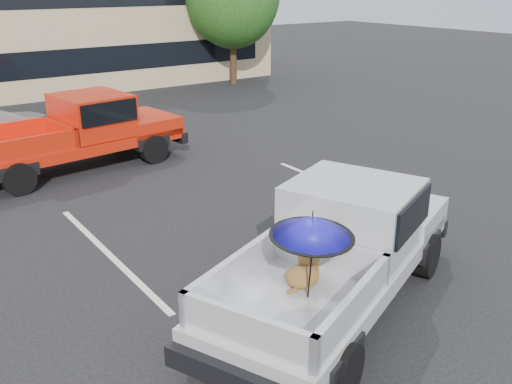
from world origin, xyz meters
The scene contains 6 objects.
ground centered at (0.00, 0.00, 0.00)m, with size 90.00×90.00×0.00m, color black.
stripe_left centered at (-3.00, 2.00, 0.00)m, with size 0.12×5.00×0.01m, color silver.
stripe_right centered at (3.00, 2.00, 0.00)m, with size 0.12×5.00×0.01m, color silver.
motel_building centered at (2.00, 20.99, 3.21)m, with size 20.40×8.40×6.30m.
silver_pickup centered at (-0.55, -1.62, 1.05)m, with size 6.00×4.03×2.06m.
red_pickup centered at (-1.32, 7.41, 1.05)m, with size 6.05×2.70×1.93m.
Camera 1 is at (-6.28, -7.27, 4.78)m, focal length 40.00 mm.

